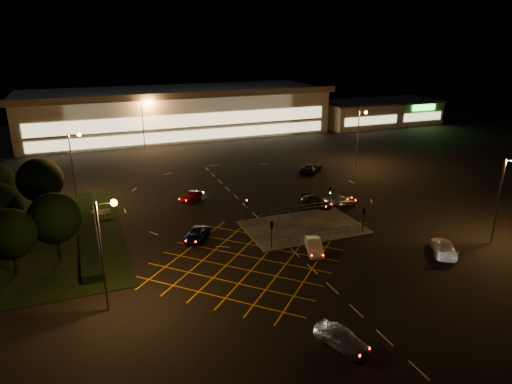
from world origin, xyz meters
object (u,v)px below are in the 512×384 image
object	(u,v)px
car_queue_white	(314,246)
car_east_grey	(311,168)
signal_nw	(247,205)
signal_se	(364,214)
car_far_dkgrey	(317,202)
car_near_silver	(342,338)
signal_sw	(272,229)
car_approach_white	(444,247)
car_circ_red	(191,196)
car_left_blue	(197,234)
signal_ne	(330,194)
car_right_silver	(340,200)

from	to	relation	value
car_queue_white	car_east_grey	world-z (taller)	car_east_grey
signal_nw	car_queue_white	bearing A→B (deg)	-69.52
signal_se	car_far_dkgrey	size ratio (longest dim) A/B	0.67
car_near_silver	signal_se	bearing A→B (deg)	31.88
signal_sw	signal_se	size ratio (longest dim) A/B	1.00
car_near_silver	car_approach_white	distance (m)	20.98
car_circ_red	car_approach_white	distance (m)	34.53
signal_sw	car_near_silver	distance (m)	17.82
car_left_blue	car_far_dkgrey	world-z (taller)	car_far_dkgrey
signal_ne	signal_nw	bearing A→B (deg)	180.00
car_east_grey	car_far_dkgrey	bearing A→B (deg)	110.60
car_far_dkgrey	car_approach_white	bearing A→B (deg)	-95.50
signal_ne	car_approach_white	distance (m)	16.93
car_near_silver	car_approach_white	world-z (taller)	car_near_silver
car_near_silver	car_far_dkgrey	world-z (taller)	car_near_silver
signal_sw	signal_nw	size ratio (longest dim) A/B	1.00
car_circ_red	car_near_silver	bearing A→B (deg)	-36.09
signal_sw	car_approach_white	world-z (taller)	signal_sw
car_east_grey	signal_se	bearing A→B (deg)	121.67
car_approach_white	car_near_silver	bearing A→B (deg)	59.97
car_far_dkgrey	car_approach_white	world-z (taller)	car_approach_white
signal_ne	car_approach_white	world-z (taller)	signal_ne
car_approach_white	car_circ_red	bearing A→B (deg)	-18.69
car_queue_white	car_circ_red	bearing A→B (deg)	130.37
signal_ne	car_east_grey	bearing A→B (deg)	69.75
car_queue_white	car_far_dkgrey	bearing A→B (deg)	79.30
signal_ne	car_circ_red	distance (m)	19.87
signal_ne	car_right_silver	size ratio (longest dim) A/B	0.73
car_right_silver	car_approach_white	world-z (taller)	car_approach_white
signal_ne	car_right_silver	distance (m)	3.24
signal_sw	car_far_dkgrey	xyz separation A→B (m)	(11.21, 10.05, -1.69)
signal_se	car_left_blue	world-z (taller)	signal_se
car_queue_white	car_east_grey	xyz separation A→B (m)	(14.39, 27.88, 0.04)
signal_nw	car_approach_white	xyz separation A→B (m)	(16.95, -16.12, -1.58)
car_right_silver	signal_se	bearing A→B (deg)	167.88
signal_se	signal_nw	xyz separation A→B (m)	(-12.00, 7.99, 0.00)
car_queue_white	car_approach_white	bearing A→B (deg)	-3.93
signal_nw	signal_ne	bearing A→B (deg)	0.00
car_queue_white	car_left_blue	size ratio (longest dim) A/B	0.96
car_approach_white	car_right_silver	bearing A→B (deg)	-49.07
car_near_silver	signal_ne	bearing A→B (deg)	41.59
signal_sw	car_right_silver	xyz separation A→B (m)	(14.52, 9.20, -1.63)
car_left_blue	car_east_grey	distance (m)	32.33
car_near_silver	car_east_grey	world-z (taller)	car_near_silver
car_far_dkgrey	signal_ne	bearing A→B (deg)	-92.10
signal_sw	car_queue_white	size ratio (longest dim) A/B	0.71
car_near_silver	car_right_silver	xyz separation A→B (m)	(16.26, 26.86, -0.05)
car_near_silver	car_east_grey	bearing A→B (deg)	44.66
car_left_blue	car_far_dkgrey	distance (m)	18.96
signal_se	car_right_silver	xyz separation A→B (m)	(2.52, 9.20, -1.63)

